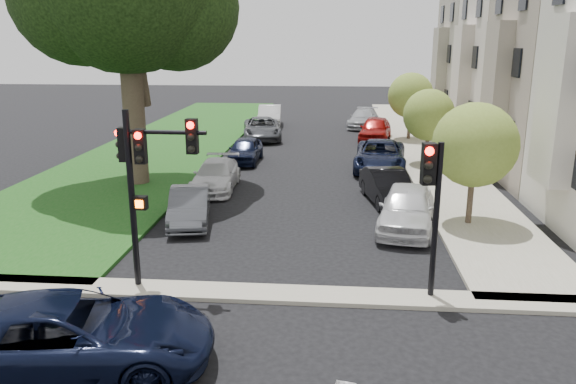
# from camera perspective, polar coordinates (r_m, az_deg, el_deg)

# --- Properties ---
(ground) EXTENTS (140.00, 140.00, 0.00)m
(ground) POSITION_cam_1_polar(r_m,az_deg,el_deg) (13.08, -1.93, -14.34)
(ground) COLOR black
(ground) RESTS_ON ground
(grass_strip) EXTENTS (8.00, 44.00, 0.12)m
(grass_strip) POSITION_cam_1_polar(r_m,az_deg,el_deg) (37.34, -11.39, 5.09)
(grass_strip) COLOR #134710
(grass_strip) RESTS_ON ground
(sidewalk_right) EXTENTS (3.50, 44.00, 0.12)m
(sidewalk_right) POSITION_cam_1_polar(r_m,az_deg,el_deg) (36.26, 13.35, 4.68)
(sidewalk_right) COLOR gray
(sidewalk_right) RESTS_ON ground
(sidewalk_cross) EXTENTS (60.00, 1.00, 0.12)m
(sidewalk_cross) POSITION_cam_1_polar(r_m,az_deg,el_deg) (14.82, -1.00, -10.34)
(sidewalk_cross) COLOR gray
(sidewalk_cross) RESTS_ON ground
(house_c) EXTENTS (7.70, 7.55, 15.97)m
(house_c) POSITION_cam_1_polar(r_m,az_deg,el_deg) (36.03, 23.58, 14.80)
(house_c) COLOR #B7A99B
(house_c) RESTS_ON ground
(house_d) EXTENTS (7.70, 7.55, 15.97)m
(house_d) POSITION_cam_1_polar(r_m,az_deg,el_deg) (43.23, 20.42, 14.97)
(house_d) COLOR #B2A99E
(house_d) RESTS_ON ground
(small_tree_a) EXTENTS (2.94, 2.94, 4.41)m
(small_tree_a) POSITION_cam_1_polar(r_m,az_deg,el_deg) (20.46, 18.46, 4.55)
(small_tree_a) COLOR #2F2519
(small_tree_a) RESTS_ON ground
(small_tree_b) EXTENTS (2.68, 2.68, 4.01)m
(small_tree_b) POSITION_cam_1_polar(r_m,az_deg,el_deg) (30.21, 14.13, 7.60)
(small_tree_b) COLOR #2F2519
(small_tree_b) RESTS_ON ground
(small_tree_c) EXTENTS (2.94, 2.94, 4.41)m
(small_tree_c) POSITION_cam_1_polar(r_m,az_deg,el_deg) (37.73, 12.36, 9.55)
(small_tree_c) COLOR #2F2519
(small_tree_c) RESTS_ON ground
(traffic_signal_main) EXTENTS (2.33, 0.60, 4.78)m
(traffic_signal_main) POSITION_cam_1_polar(r_m,az_deg,el_deg) (14.70, -14.38, 2.36)
(traffic_signal_main) COLOR black
(traffic_signal_main) RESTS_ON ground
(traffic_signal_secondary) EXTENTS (0.53, 0.43, 4.09)m
(traffic_signal_secondary) POSITION_cam_1_polar(r_m,az_deg,el_deg) (14.16, 14.43, -0.00)
(traffic_signal_secondary) COLOR black
(traffic_signal_secondary) RESTS_ON ground
(car_cross_near) EXTENTS (6.15, 3.73, 1.59)m
(car_cross_near) POSITION_cam_1_polar(r_m,az_deg,el_deg) (12.22, -21.46, -13.50)
(car_cross_near) COLOR black
(car_cross_near) RESTS_ON ground
(car_parked_0) EXTENTS (2.63, 4.83, 1.56)m
(car_parked_0) POSITION_cam_1_polar(r_m,az_deg,el_deg) (19.98, 11.99, -1.60)
(car_parked_0) COLOR silver
(car_parked_0) RESTS_ON ground
(car_parked_1) EXTENTS (2.23, 4.36, 1.37)m
(car_parked_1) POSITION_cam_1_polar(r_m,az_deg,el_deg) (23.08, 10.11, 0.53)
(car_parked_1) COLOR black
(car_parked_1) RESTS_ON ground
(car_parked_2) EXTENTS (2.98, 5.62, 1.50)m
(car_parked_2) POSITION_cam_1_polar(r_m,az_deg,el_deg) (28.88, 9.34, 3.66)
(car_parked_2) COLOR black
(car_parked_2) RESTS_ON ground
(car_parked_3) EXTENTS (2.59, 4.87, 1.58)m
(car_parked_3) POSITION_cam_1_polar(r_m,az_deg,el_deg) (37.32, 8.85, 6.34)
(car_parked_3) COLOR maroon
(car_parked_3) RESTS_ON ground
(car_parked_4) EXTENTS (2.76, 4.98, 1.36)m
(car_parked_4) POSITION_cam_1_polar(r_m,az_deg,el_deg) (42.99, 7.65, 7.40)
(car_parked_4) COLOR #999BA0
(car_parked_4) RESTS_ON ground
(car_parked_5) EXTENTS (2.09, 4.09, 1.28)m
(car_parked_5) POSITION_cam_1_polar(r_m,az_deg,el_deg) (20.53, -9.98, -1.44)
(car_parked_5) COLOR #3F4247
(car_parked_5) RESTS_ON ground
(car_parked_6) EXTENTS (1.97, 4.51, 1.29)m
(car_parked_6) POSITION_cam_1_polar(r_m,az_deg,el_deg) (24.98, -7.34, 1.67)
(car_parked_6) COLOR silver
(car_parked_6) RESTS_ON ground
(car_parked_7) EXTENTS (1.66, 3.96, 1.34)m
(car_parked_7) POSITION_cam_1_polar(r_m,az_deg,el_deg) (30.48, -4.39, 4.26)
(car_parked_7) COLOR black
(car_parked_7) RESTS_ON ground
(car_parked_8) EXTENTS (3.18, 5.52, 1.45)m
(car_parked_8) POSITION_cam_1_polar(r_m,az_deg,el_deg) (37.57, -2.66, 6.46)
(car_parked_8) COLOR #3F4247
(car_parked_8) RESTS_ON ground
(car_parked_9) EXTENTS (2.08, 4.94, 1.59)m
(car_parked_9) POSITION_cam_1_polar(r_m,az_deg,el_deg) (43.29, -1.86, 7.73)
(car_parked_9) COLOR silver
(car_parked_9) RESTS_ON ground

